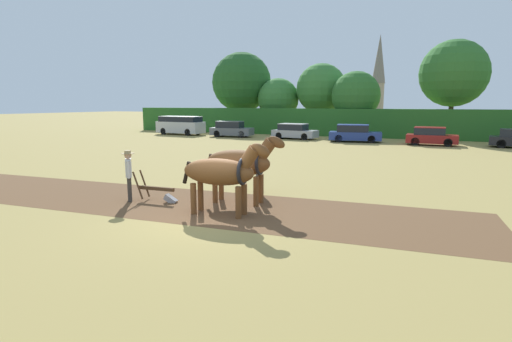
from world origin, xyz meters
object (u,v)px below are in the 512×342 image
Objects in this scene: tree_center at (356,96)px; parked_car_center at (354,134)px; draft_horse_lead_left at (222,172)px; parked_van at (180,125)px; tree_center_left at (321,89)px; tree_center_right at (454,73)px; farmer_beside_team at (259,165)px; plow at (160,193)px; farmer_at_plow at (129,171)px; tree_left at (278,99)px; parked_car_center_left at (294,132)px; parked_car_left at (231,129)px; parked_car_center_right at (431,136)px; draft_horse_lead_right at (241,163)px; tree_far_left at (242,82)px; church_spire at (379,77)px.

parked_car_center is (1.43, -7.31, -3.39)m from tree_center.
draft_horse_lead_left is 0.54× the size of parked_van.
tree_center_left is 13.57m from tree_center_right.
farmer_beside_team is at bearing -85.94° from tree_center.
plow is 0.92× the size of farmer_at_plow.
tree_center is 8.18m from parked_car_center.
parked_car_center_left is (5.16, -8.73, -3.14)m from tree_left.
tree_center_right is (9.03, 0.52, 2.02)m from tree_center.
tree_center_right reaches higher than parked_van.
parked_van is at bearing 90.66° from farmer_beside_team.
parked_car_left is 18.54m from parked_car_center_right.
parked_car_center_left is (0.01, -8.98, -4.28)m from tree_center_left.
tree_center_left is at bearing 38.65° from parked_van.
draft_horse_lead_right is 3.01m from plow.
draft_horse_lead_left is at bearing -44.16° from farmer_at_plow.
tree_far_left reaches higher than parked_car_center_right.
tree_center is 1.52× the size of parked_car_left.
draft_horse_lead_left is 0.67× the size of parked_car_left.
tree_center is at bearing 45.59° from farmer_at_plow.
church_spire reaches higher than tree_far_left.
parked_car_center_left is at bearing -59.41° from tree_left.
farmer_beside_team is 0.32× the size of parked_van.
church_spire is at bearing 94.09° from tree_center.
tree_center is 1.55× the size of parked_car_center_left.
tree_center is 29.30m from farmer_beside_team.
tree_center is 2.29× the size of draft_horse_lead_left.
tree_left is at bearing -5.56° from tree_far_left.
farmer_at_plow is 26.35m from parked_car_center_right.
parked_car_center_right is at bearing 73.05° from draft_horse_lead_left.
parked_car_center_right is at bearing -24.44° from tree_far_left.
farmer_at_plow is 0.46× the size of parked_car_center_right.
parked_car_center_right is at bearing -0.46° from parked_car_center_left.
church_spire reaches higher than tree_center.
tree_center_right is at bearing -4.94° from tree_far_left.
tree_center_right reaches higher than tree_left.
tree_center is at bearing -176.71° from tree_center_right.
tree_center reaches higher than draft_horse_lead_left.
church_spire reaches higher than farmer_beside_team.
farmer_beside_team is 23.31m from parked_car_center_left.
tree_center is 3.76× the size of farmer_at_plow.
tree_left reaches higher than draft_horse_lead_left.
parked_car_left is at bearing 113.86° from draft_horse_lead_right.
tree_far_left is 19.53m from parked_car_center.
parked_van is 24.98m from parked_car_center_right.
tree_left is 35.37m from plow.
tree_left reaches higher than farmer_at_plow.
church_spire reaches higher than tree_center_left.
tree_far_left is 37.75m from draft_horse_lead_right.
tree_far_left reaches higher than parked_car_center_left.
church_spire is 64.00m from draft_horse_lead_left.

